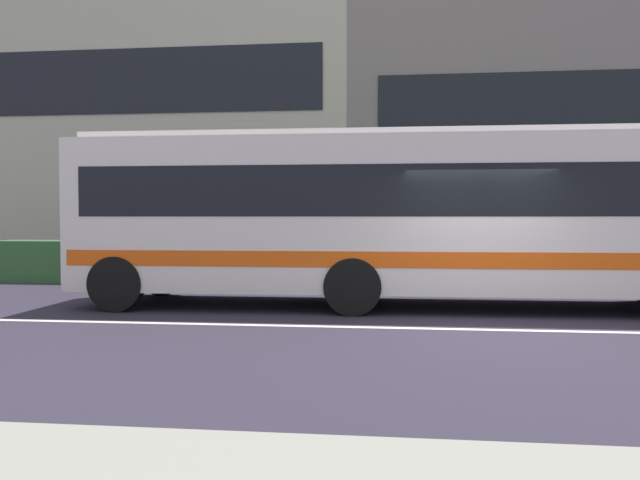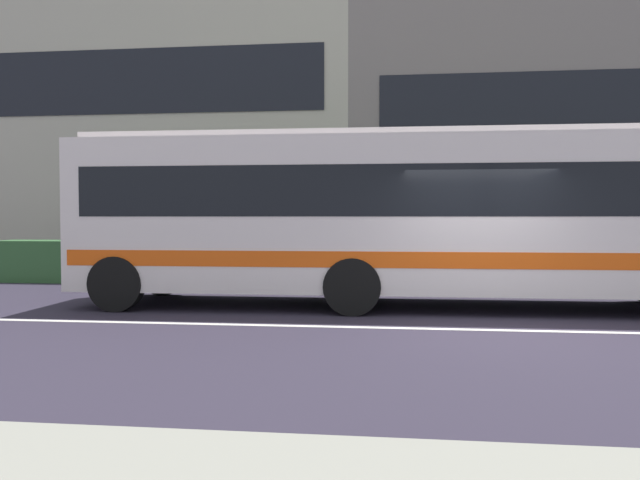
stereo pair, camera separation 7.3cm
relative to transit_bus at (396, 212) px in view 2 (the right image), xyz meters
The scene contains 5 objects.
ground_plane 3.29m from the transit_bus, 59.17° to the right, with size 160.00×160.00×0.00m, color #2E2838.
lane_centre_line 3.29m from the transit_bus, 59.17° to the right, with size 60.00×0.16×0.01m, color silver.
hedge_row_far 3.91m from the transit_bus, 95.32° to the left, with size 20.29×1.10×1.09m, color #346134.
apartment_block_left 18.07m from the transit_bus, 128.54° to the left, with size 19.02×11.70×10.69m.
transit_bus is the anchor object (origin of this frame).
Camera 2 is at (-1.39, -9.65, 1.70)m, focal length 35.31 mm.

